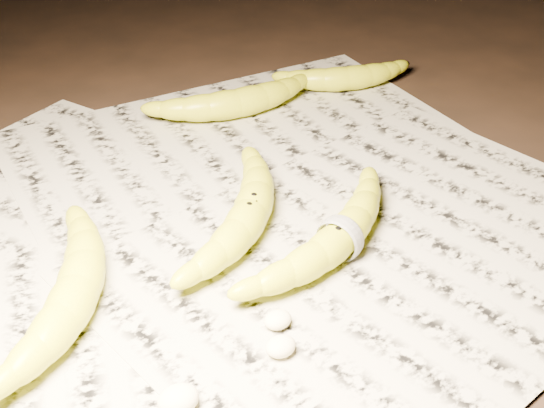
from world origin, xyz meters
TOP-DOWN VIEW (x-y plane):
  - ground at (0.00, 0.00)m, footprint 3.00×3.00m
  - newspaper_patch at (-0.04, 0.03)m, footprint 0.90×0.70m
  - banana_left_b at (-0.17, 0.02)m, footprint 0.18×0.21m
  - banana_center at (0.02, 0.03)m, footprint 0.20×0.19m
  - banana_taped at (0.07, -0.05)m, footprint 0.23×0.14m
  - banana_upper_a at (0.15, 0.26)m, footprint 0.21×0.10m
  - banana_upper_b at (0.32, 0.25)m, footprint 0.18×0.11m
  - measuring_tape at (0.07, -0.05)m, footprint 0.02×0.05m
  - flesh_chunk_a at (-0.15, -0.14)m, footprint 0.03×0.03m
  - flesh_chunk_b at (-0.05, -0.13)m, footprint 0.03×0.02m
  - flesh_chunk_c at (-0.04, -0.10)m, footprint 0.03×0.02m

SIDE VIEW (x-z plane):
  - ground at x=0.00m, z-range 0.00..0.00m
  - newspaper_patch at x=-0.04m, z-range 0.00..0.01m
  - flesh_chunk_c at x=-0.04m, z-range 0.01..0.02m
  - flesh_chunk_b at x=-0.05m, z-range 0.01..0.02m
  - flesh_chunk_a at x=-0.15m, z-range 0.01..0.03m
  - banana_upper_b at x=0.32m, z-range 0.01..0.04m
  - measuring_tape at x=0.07m, z-range 0.00..0.05m
  - banana_taped at x=0.07m, z-range 0.01..0.05m
  - banana_upper_a at x=0.15m, z-range 0.01..0.05m
  - banana_center at x=0.02m, z-range 0.01..0.05m
  - banana_left_b at x=-0.17m, z-range 0.01..0.05m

